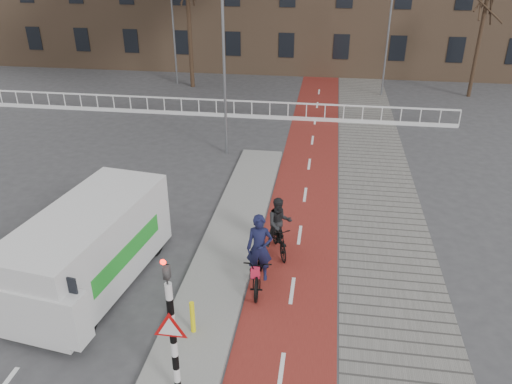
# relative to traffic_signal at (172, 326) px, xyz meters

# --- Properties ---
(ground) EXTENTS (120.00, 120.00, 0.00)m
(ground) POSITION_rel_traffic_signal_xyz_m (0.60, 2.02, -1.99)
(ground) COLOR #38383A
(ground) RESTS_ON ground
(bike_lane) EXTENTS (2.50, 60.00, 0.01)m
(bike_lane) POSITION_rel_traffic_signal_xyz_m (2.10, 12.02, -1.98)
(bike_lane) COLOR maroon
(bike_lane) RESTS_ON ground
(sidewalk) EXTENTS (3.00, 60.00, 0.01)m
(sidewalk) POSITION_rel_traffic_signal_xyz_m (4.90, 12.02, -1.98)
(sidewalk) COLOR slate
(sidewalk) RESTS_ON ground
(curb_island) EXTENTS (1.80, 16.00, 0.12)m
(curb_island) POSITION_rel_traffic_signal_xyz_m (-0.10, 6.02, -1.93)
(curb_island) COLOR gray
(curb_island) RESTS_ON ground
(traffic_signal) EXTENTS (0.80, 0.80, 3.68)m
(traffic_signal) POSITION_rel_traffic_signal_xyz_m (0.00, 0.00, 0.00)
(traffic_signal) COLOR black
(traffic_signal) RESTS_ON curb_island
(bollard) EXTENTS (0.12, 0.12, 0.88)m
(bollard) POSITION_rel_traffic_signal_xyz_m (-0.17, 1.91, -1.43)
(bollard) COLOR #F9EB0D
(bollard) RESTS_ON curb_island
(cyclist_near) EXTENTS (0.88, 2.21, 2.22)m
(cyclist_near) POSITION_rel_traffic_signal_xyz_m (1.15, 4.16, -1.23)
(cyclist_near) COLOR black
(cyclist_near) RESTS_ON bike_lane
(cyclist_far) EXTENTS (1.07, 1.81, 1.89)m
(cyclist_far) POSITION_rel_traffic_signal_xyz_m (1.51, 5.88, -1.20)
(cyclist_far) COLOR black
(cyclist_far) RESTS_ON bike_lane
(van) EXTENTS (2.92, 5.72, 2.35)m
(van) POSITION_rel_traffic_signal_xyz_m (-3.48, 3.52, -0.75)
(van) COLOR silver
(van) RESTS_ON ground
(railing) EXTENTS (28.00, 0.10, 0.99)m
(railing) POSITION_rel_traffic_signal_xyz_m (-4.40, 19.02, -1.68)
(railing) COLOR silver
(railing) RESTS_ON ground
(tree_mid) EXTENTS (0.28, 0.28, 7.35)m
(tree_mid) POSITION_rel_traffic_signal_xyz_m (-6.40, 25.11, 1.68)
(tree_mid) COLOR black
(tree_mid) RESTS_ON ground
(tree_right) EXTENTS (0.23, 0.23, 6.47)m
(tree_right) POSITION_rel_traffic_signal_xyz_m (11.51, 25.37, 1.24)
(tree_right) COLOR black
(tree_right) RESTS_ON ground
(streetlight_near) EXTENTS (0.12, 0.12, 8.56)m
(streetlight_near) POSITION_rel_traffic_signal_xyz_m (-1.76, 13.76, 2.29)
(streetlight_near) COLOR slate
(streetlight_near) RESTS_ON ground
(streetlight_left) EXTENTS (0.12, 0.12, 8.88)m
(streetlight_left) POSITION_rel_traffic_signal_xyz_m (-7.68, 25.77, 2.45)
(streetlight_left) COLOR slate
(streetlight_left) RESTS_ON ground
(streetlight_right) EXTENTS (0.12, 0.12, 7.65)m
(streetlight_right) POSITION_rel_traffic_signal_xyz_m (6.06, 24.88, 1.83)
(streetlight_right) COLOR slate
(streetlight_right) RESTS_ON ground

